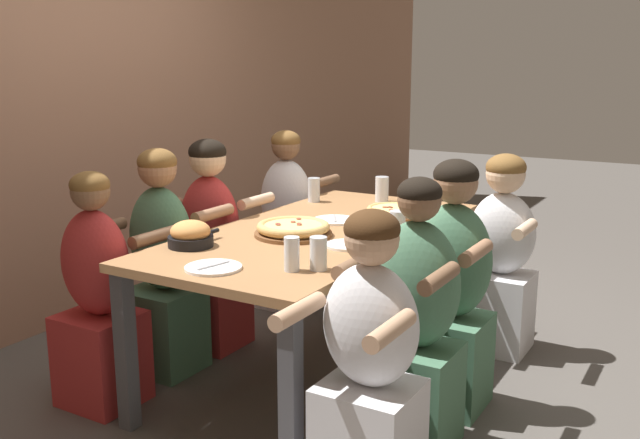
{
  "coord_description": "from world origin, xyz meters",
  "views": [
    {
      "loc": [
        -2.97,
        -1.75,
        1.57
      ],
      "look_at": [
        0.0,
        0.0,
        0.8
      ],
      "focal_mm": 40.0,
      "sensor_mm": 36.0,
      "label": 1
    }
  ],
  "objects_px": {
    "drinking_glass_a": "(397,222)",
    "diner_near_right": "(501,260)",
    "pizza_board_main": "(395,211)",
    "skillet_bowl": "(191,235)",
    "empty_plate_c": "(348,245)",
    "diner_far_right": "(287,228)",
    "pizza_board_second": "(293,229)",
    "drinking_glass_e": "(419,196)",
    "drinking_glass_g": "(318,253)",
    "diner_far_center": "(211,252)",
    "empty_plate_a": "(335,220)",
    "diner_far_midleft": "(163,271)",
    "drinking_glass_f": "(382,189)",
    "diner_near_midleft": "(415,329)",
    "diner_far_left": "(99,302)",
    "drinking_glass_d": "(314,191)",
    "drinking_glass_c": "(371,226)",
    "empty_plate_b": "(213,268)",
    "drinking_glass_b": "(292,256)",
    "diner_near_center": "(451,296)"
  },
  "relations": [
    {
      "from": "skillet_bowl",
      "to": "empty_plate_b",
      "type": "xyz_separation_m",
      "value": [
        -0.23,
        -0.31,
        -0.05
      ]
    },
    {
      "from": "diner_near_midleft",
      "to": "pizza_board_main",
      "type": "bearing_deg",
      "value": -60.53
    },
    {
      "from": "drinking_glass_e",
      "to": "skillet_bowl",
      "type": "bearing_deg",
      "value": 158.41
    },
    {
      "from": "empty_plate_a",
      "to": "diner_far_right",
      "type": "height_order",
      "value": "diner_far_right"
    },
    {
      "from": "empty_plate_b",
      "to": "drinking_glass_e",
      "type": "bearing_deg",
      "value": -8.01
    },
    {
      "from": "diner_far_left",
      "to": "drinking_glass_b",
      "type": "bearing_deg",
      "value": 8.03
    },
    {
      "from": "pizza_board_second",
      "to": "diner_far_center",
      "type": "relative_size",
      "value": 0.32
    },
    {
      "from": "drinking_glass_f",
      "to": "diner_far_left",
      "type": "bearing_deg",
      "value": 157.94
    },
    {
      "from": "pizza_board_second",
      "to": "drinking_glass_f",
      "type": "height_order",
      "value": "drinking_glass_f"
    },
    {
      "from": "drinking_glass_g",
      "to": "diner_near_center",
      "type": "relative_size",
      "value": 0.12
    },
    {
      "from": "drinking_glass_g",
      "to": "drinking_glass_d",
      "type": "bearing_deg",
      "value": 31.64
    },
    {
      "from": "drinking_glass_f",
      "to": "drinking_glass_g",
      "type": "bearing_deg",
      "value": -164.3
    },
    {
      "from": "diner_far_midleft",
      "to": "diner_far_right",
      "type": "distance_m",
      "value": 1.15
    },
    {
      "from": "empty_plate_c",
      "to": "diner_far_right",
      "type": "height_order",
      "value": "diner_far_right"
    },
    {
      "from": "diner_far_left",
      "to": "diner_near_right",
      "type": "distance_m",
      "value": 2.1
    },
    {
      "from": "diner_near_midleft",
      "to": "diner_far_midleft",
      "type": "bearing_deg",
      "value": -1.97
    },
    {
      "from": "drinking_glass_d",
      "to": "diner_near_midleft",
      "type": "height_order",
      "value": "diner_near_midleft"
    },
    {
      "from": "diner_far_center",
      "to": "drinking_glass_c",
      "type": "bearing_deg",
      "value": 1.77
    },
    {
      "from": "diner_near_center",
      "to": "diner_near_midleft",
      "type": "bearing_deg",
      "value": 90.0
    },
    {
      "from": "empty_plate_c",
      "to": "diner_near_midleft",
      "type": "bearing_deg",
      "value": -116.01
    },
    {
      "from": "drinking_glass_f",
      "to": "pizza_board_second",
      "type": "bearing_deg",
      "value": -179.82
    },
    {
      "from": "pizza_board_main",
      "to": "skillet_bowl",
      "type": "relative_size",
      "value": 1.15
    },
    {
      "from": "diner_far_left",
      "to": "diner_near_midleft",
      "type": "relative_size",
      "value": 0.97
    },
    {
      "from": "drinking_glass_b",
      "to": "diner_near_right",
      "type": "xyz_separation_m",
      "value": [
        1.43,
        -0.43,
        -0.3
      ]
    },
    {
      "from": "drinking_glass_a",
      "to": "diner_near_right",
      "type": "xyz_separation_m",
      "value": [
        0.59,
        -0.35,
        -0.29
      ]
    },
    {
      "from": "drinking_glass_d",
      "to": "diner_near_center",
      "type": "height_order",
      "value": "diner_near_center"
    },
    {
      "from": "diner_far_midleft",
      "to": "empty_plate_c",
      "type": "bearing_deg",
      "value": 9.18
    },
    {
      "from": "drinking_glass_g",
      "to": "diner_near_midleft",
      "type": "bearing_deg",
      "value": -62.87
    },
    {
      "from": "skillet_bowl",
      "to": "pizza_board_second",
      "type": "bearing_deg",
      "value": -35.77
    },
    {
      "from": "skillet_bowl",
      "to": "drinking_glass_f",
      "type": "relative_size",
      "value": 1.99
    },
    {
      "from": "pizza_board_main",
      "to": "skillet_bowl",
      "type": "bearing_deg",
      "value": 153.59
    },
    {
      "from": "empty_plate_c",
      "to": "diner_far_right",
      "type": "distance_m",
      "value": 1.42
    },
    {
      "from": "diner_far_center",
      "to": "pizza_board_second",
      "type": "bearing_deg",
      "value": -15.18
    },
    {
      "from": "drinking_glass_g",
      "to": "diner_far_left",
      "type": "relative_size",
      "value": 0.12
    },
    {
      "from": "skillet_bowl",
      "to": "drinking_glass_f",
      "type": "bearing_deg",
      "value": -11.71
    },
    {
      "from": "drinking_glass_e",
      "to": "diner_far_center",
      "type": "relative_size",
      "value": 0.11
    },
    {
      "from": "empty_plate_a",
      "to": "diner_near_right",
      "type": "xyz_separation_m",
      "value": [
        0.56,
        -0.73,
        -0.25
      ]
    },
    {
      "from": "drinking_glass_d",
      "to": "drinking_glass_e",
      "type": "relative_size",
      "value": 1.13
    },
    {
      "from": "empty_plate_c",
      "to": "drinking_glass_g",
      "type": "xyz_separation_m",
      "value": [
        -0.39,
        -0.07,
        0.06
      ]
    },
    {
      "from": "drinking_glass_b",
      "to": "drinking_glass_f",
      "type": "bearing_deg",
      "value": 11.94
    },
    {
      "from": "pizza_board_second",
      "to": "diner_near_right",
      "type": "height_order",
      "value": "diner_near_right"
    },
    {
      "from": "diner_near_midleft",
      "to": "diner_far_right",
      "type": "bearing_deg",
      "value": -40.65
    },
    {
      "from": "drinking_glass_g",
      "to": "diner_near_right",
      "type": "bearing_deg",
      "value": -14.38
    },
    {
      "from": "pizza_board_second",
      "to": "drinking_glass_e",
      "type": "bearing_deg",
      "value": -14.5
    },
    {
      "from": "diner_near_right",
      "to": "drinking_glass_d",
      "type": "bearing_deg",
      "value": 8.05
    },
    {
      "from": "drinking_glass_g",
      "to": "diner_far_center",
      "type": "height_order",
      "value": "diner_far_center"
    },
    {
      "from": "empty_plate_a",
      "to": "diner_far_right",
      "type": "distance_m",
      "value": 0.92
    },
    {
      "from": "drinking_glass_c",
      "to": "diner_near_center",
      "type": "distance_m",
      "value": 0.51
    },
    {
      "from": "empty_plate_b",
      "to": "diner_far_right",
      "type": "relative_size",
      "value": 0.2
    },
    {
      "from": "empty_plate_c",
      "to": "drinking_glass_d",
      "type": "xyz_separation_m",
      "value": [
        0.82,
        0.67,
        0.06
      ]
    }
  ]
}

